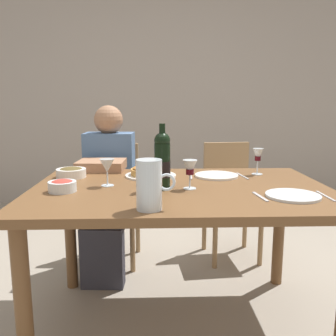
{
  "coord_description": "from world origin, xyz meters",
  "views": [
    {
      "loc": [
        -0.13,
        -1.79,
        1.19
      ],
      "look_at": [
        -0.06,
        0.03,
        0.85
      ],
      "focal_mm": 38.91,
      "sensor_mm": 36.0,
      "label": 1
    }
  ],
  "objects_px": {
    "dinner_plate_right_setting": "(216,176)",
    "baked_tart": "(151,172)",
    "water_pitcher": "(149,188)",
    "salad_bowl": "(62,185)",
    "wine_bottle": "(162,161)",
    "wine_glass_right_diner": "(190,169)",
    "diner_left": "(107,186)",
    "wine_glass_left_diner": "(258,156)",
    "dinner_plate_left_setting": "(293,196)",
    "wine_glass_centre": "(107,167)",
    "chair_right": "(229,192)",
    "chair_left": "(113,194)",
    "dining_table": "(181,204)",
    "olive_bowl": "(71,172)"
  },
  "relations": [
    {
      "from": "wine_bottle",
      "to": "diner_left",
      "type": "height_order",
      "value": "diner_left"
    },
    {
      "from": "wine_glass_right_diner",
      "to": "baked_tart",
      "type": "bearing_deg",
      "value": 122.24
    },
    {
      "from": "dinner_plate_right_setting",
      "to": "chair_right",
      "type": "distance_m",
      "value": 0.76
    },
    {
      "from": "water_pitcher",
      "to": "diner_left",
      "type": "height_order",
      "value": "diner_left"
    },
    {
      "from": "salad_bowl",
      "to": "wine_bottle",
      "type": "bearing_deg",
      "value": 3.53
    },
    {
      "from": "wine_glass_right_diner",
      "to": "dinner_plate_left_setting",
      "type": "relative_size",
      "value": 0.59
    },
    {
      "from": "wine_bottle",
      "to": "salad_bowl",
      "type": "bearing_deg",
      "value": -176.47
    },
    {
      "from": "water_pitcher",
      "to": "salad_bowl",
      "type": "distance_m",
      "value": 0.53
    },
    {
      "from": "wine_glass_right_diner",
      "to": "diner_left",
      "type": "xyz_separation_m",
      "value": [
        -0.5,
        0.69,
        -0.24
      ]
    },
    {
      "from": "baked_tart",
      "to": "wine_glass_right_diner",
      "type": "relative_size",
      "value": 2.02
    },
    {
      "from": "water_pitcher",
      "to": "wine_glass_right_diner",
      "type": "height_order",
      "value": "water_pitcher"
    },
    {
      "from": "wine_glass_centre",
      "to": "diner_left",
      "type": "distance_m",
      "value": 0.66
    },
    {
      "from": "wine_glass_right_diner",
      "to": "wine_glass_centre",
      "type": "distance_m",
      "value": 0.42
    },
    {
      "from": "wine_glass_left_diner",
      "to": "wine_glass_right_diner",
      "type": "bearing_deg",
      "value": -141.48
    },
    {
      "from": "dining_table",
      "to": "water_pitcher",
      "type": "height_order",
      "value": "water_pitcher"
    },
    {
      "from": "dining_table",
      "to": "water_pitcher",
      "type": "bearing_deg",
      "value": -111.38
    },
    {
      "from": "dining_table",
      "to": "wine_glass_centre",
      "type": "height_order",
      "value": "wine_glass_centre"
    },
    {
      "from": "salad_bowl",
      "to": "wine_glass_right_diner",
      "type": "distance_m",
      "value": 0.62
    },
    {
      "from": "wine_glass_centre",
      "to": "chair_right",
      "type": "relative_size",
      "value": 0.16
    },
    {
      "from": "wine_glass_centre",
      "to": "wine_glass_right_diner",
      "type": "bearing_deg",
      "value": -10.74
    },
    {
      "from": "olive_bowl",
      "to": "wine_glass_centre",
      "type": "xyz_separation_m",
      "value": [
        0.23,
        -0.22,
        0.07
      ]
    },
    {
      "from": "wine_bottle",
      "to": "chair_right",
      "type": "height_order",
      "value": "wine_bottle"
    },
    {
      "from": "wine_bottle",
      "to": "chair_right",
      "type": "relative_size",
      "value": 0.37
    },
    {
      "from": "baked_tart",
      "to": "dinner_plate_right_setting",
      "type": "height_order",
      "value": "baked_tart"
    },
    {
      "from": "wine_bottle",
      "to": "salad_bowl",
      "type": "xyz_separation_m",
      "value": [
        -0.48,
        -0.03,
        -0.11
      ]
    },
    {
      "from": "wine_glass_right_diner",
      "to": "dinner_plate_right_setting",
      "type": "distance_m",
      "value": 0.36
    },
    {
      "from": "wine_glass_left_diner",
      "to": "wine_glass_centre",
      "type": "distance_m",
      "value": 0.89
    },
    {
      "from": "olive_bowl",
      "to": "wine_glass_right_diner",
      "type": "relative_size",
      "value": 1.15
    },
    {
      "from": "olive_bowl",
      "to": "dinner_plate_left_setting",
      "type": "height_order",
      "value": "olive_bowl"
    },
    {
      "from": "dinner_plate_right_setting",
      "to": "wine_glass_right_diner",
      "type": "bearing_deg",
      "value": -121.93
    },
    {
      "from": "dining_table",
      "to": "baked_tart",
      "type": "distance_m",
      "value": 0.33
    },
    {
      "from": "wine_glass_right_diner",
      "to": "wine_glass_centre",
      "type": "xyz_separation_m",
      "value": [
        -0.41,
        0.08,
        -0.0
      ]
    },
    {
      "from": "diner_left",
      "to": "salad_bowl",
      "type": "bearing_deg",
      "value": 84.4
    },
    {
      "from": "wine_bottle",
      "to": "chair_left",
      "type": "distance_m",
      "value": 1.07
    },
    {
      "from": "chair_right",
      "to": "wine_glass_left_diner",
      "type": "bearing_deg",
      "value": 87.69
    },
    {
      "from": "wine_glass_left_diner",
      "to": "salad_bowl",
      "type": "bearing_deg",
      "value": -160.18
    },
    {
      "from": "dining_table",
      "to": "wine_bottle",
      "type": "bearing_deg",
      "value": -151.56
    },
    {
      "from": "dining_table",
      "to": "salad_bowl",
      "type": "xyz_separation_m",
      "value": [
        -0.57,
        -0.08,
        0.12
      ]
    },
    {
      "from": "dinner_plate_right_setting",
      "to": "baked_tart",
      "type": "bearing_deg",
      "value": 177.07
    },
    {
      "from": "dinner_plate_left_setting",
      "to": "chair_left",
      "type": "xyz_separation_m",
      "value": [
        -0.94,
        1.1,
        -0.27
      ]
    },
    {
      "from": "chair_right",
      "to": "dinner_plate_right_setting",
      "type": "bearing_deg",
      "value": 66.76
    },
    {
      "from": "water_pitcher",
      "to": "dinner_plate_right_setting",
      "type": "distance_m",
      "value": 0.74
    },
    {
      "from": "wine_bottle",
      "to": "olive_bowl",
      "type": "xyz_separation_m",
      "value": [
        -0.51,
        0.3,
        -0.11
      ]
    },
    {
      "from": "wine_bottle",
      "to": "chair_left",
      "type": "height_order",
      "value": "wine_bottle"
    },
    {
      "from": "chair_left",
      "to": "dining_table",
      "type": "bearing_deg",
      "value": 120.41
    },
    {
      "from": "chair_left",
      "to": "chair_right",
      "type": "relative_size",
      "value": 1.0
    },
    {
      "from": "wine_bottle",
      "to": "salad_bowl",
      "type": "height_order",
      "value": "wine_bottle"
    },
    {
      "from": "wine_glass_left_diner",
      "to": "dinner_plate_left_setting",
      "type": "height_order",
      "value": "wine_glass_left_diner"
    },
    {
      "from": "wine_glass_right_diner",
      "to": "water_pitcher",
      "type": "bearing_deg",
      "value": -119.56
    },
    {
      "from": "dining_table",
      "to": "water_pitcher",
      "type": "distance_m",
      "value": 0.46
    }
  ]
}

